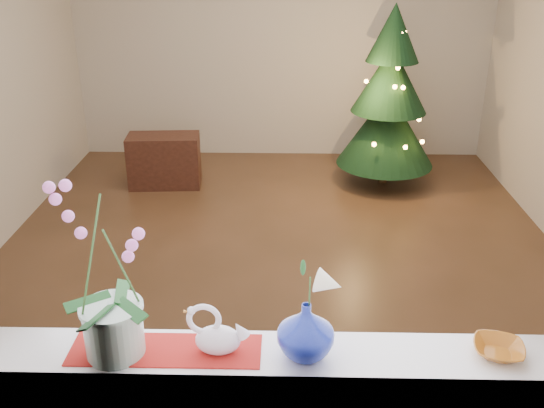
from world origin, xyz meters
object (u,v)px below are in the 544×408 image
(blue_vase, at_px, (306,326))
(amber_dish, at_px, (498,350))
(paperweight, at_px, (319,348))
(orchid_pot, at_px, (107,273))
(xmas_tree, at_px, (389,97))
(swan, at_px, (217,330))
(side_table, at_px, (164,161))

(blue_vase, distance_m, amber_dish, 0.71)
(paperweight, relative_size, amber_dish, 0.45)
(orchid_pot, relative_size, blue_vase, 2.69)
(paperweight, bearing_deg, blue_vase, 175.75)
(amber_dish, distance_m, xmas_tree, 4.00)
(blue_vase, distance_m, paperweight, 0.10)
(blue_vase, bearing_deg, xmas_tree, 77.15)
(swan, distance_m, side_table, 4.05)
(swan, relative_size, amber_dish, 1.47)
(paperweight, bearing_deg, side_table, 109.05)
(amber_dish, xyz_separation_m, side_table, (-1.99, 3.85, -0.68))
(orchid_pot, xyz_separation_m, paperweight, (0.74, 0.00, -0.30))
(orchid_pot, distance_m, blue_vase, 0.72)
(swan, xyz_separation_m, amber_dish, (1.02, 0.01, -0.08))
(orchid_pot, distance_m, xmas_tree, 4.35)
(orchid_pot, relative_size, amber_dish, 4.36)
(swan, height_order, xmas_tree, xmas_tree)
(xmas_tree, bearing_deg, orchid_pot, -111.73)
(orchid_pot, relative_size, side_table, 0.96)
(amber_dish, bearing_deg, paperweight, -178.02)
(orchid_pot, bearing_deg, xmas_tree, 68.27)
(orchid_pot, bearing_deg, side_table, 98.82)
(paperweight, height_order, amber_dish, paperweight)
(paperweight, xyz_separation_m, amber_dish, (0.65, 0.02, -0.02))
(side_table, bearing_deg, orchid_pot, -85.02)
(orchid_pot, bearing_deg, swan, 2.27)
(blue_vase, bearing_deg, orchid_pot, -179.62)
(swan, relative_size, paperweight, 3.30)
(blue_vase, xyz_separation_m, xmas_tree, (0.92, 4.02, -0.16))
(swan, relative_size, xmas_tree, 0.13)
(swan, distance_m, xmas_tree, 4.19)
(blue_vase, bearing_deg, side_table, 108.41)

